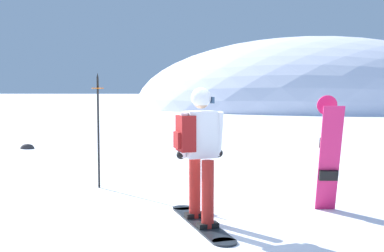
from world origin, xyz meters
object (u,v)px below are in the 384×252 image
rock_dark (27,149)px  spare_snowboard (329,153)px  snowboarder_main (199,152)px  piste_marker_near (98,123)px

rock_dark → spare_snowboard: bearing=-44.6°
snowboarder_main → piste_marker_near: bearing=129.3°
spare_snowboard → snowboarder_main: bearing=-160.0°
spare_snowboard → rock_dark: 9.55m
snowboarder_main → rock_dark: size_ratio=4.44×
snowboarder_main → rock_dark: bearing=124.3°
piste_marker_near → spare_snowboard: bearing=-23.0°
spare_snowboard → rock_dark: size_ratio=4.11×
snowboarder_main → spare_snowboard: bearing=20.0°
spare_snowboard → piste_marker_near: size_ratio=0.82×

